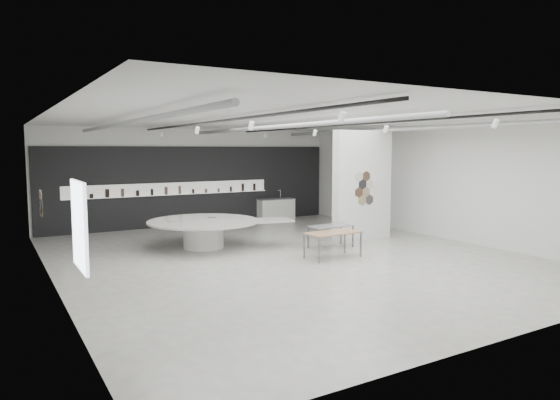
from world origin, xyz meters
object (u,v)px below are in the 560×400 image
sample_table_stone (331,227)px  partition_column (362,186)px  sample_table_wood (333,234)px  display_island (206,230)px  kitchen_counter (276,209)px

sample_table_stone → partition_column: bearing=19.3°
sample_table_wood → sample_table_stone: 1.43m
sample_table_wood → sample_table_stone: (0.81, 1.18, -0.04)m
partition_column → display_island: 5.32m
sample_table_wood → kitchen_counter: size_ratio=0.96×
display_island → sample_table_wood: (2.49, -3.07, 0.11)m
partition_column → sample_table_wood: (-2.52, -1.78, -1.14)m
partition_column → sample_table_stone: (-1.71, -0.60, -1.18)m
partition_column → sample_table_wood: 3.29m
partition_column → display_island: size_ratio=0.79×
sample_table_wood → kitchen_counter: bearing=71.6°
sample_table_stone → kitchen_counter: kitchen_counter is taller
partition_column → sample_table_wood: bearing=-144.7°
display_island → kitchen_counter: (4.93, 4.25, -0.10)m
partition_column → kitchen_counter: partition_column is taller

